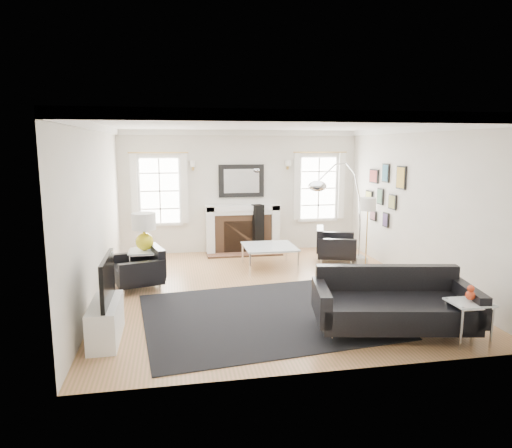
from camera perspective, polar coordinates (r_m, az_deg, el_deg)
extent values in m
plane|color=olive|center=(7.99, 1.41, -8.09)|extent=(6.00, 6.00, 0.00)
cube|color=silver|center=(10.61, -1.87, 4.08)|extent=(5.50, 0.04, 2.80)
cube|color=silver|center=(4.82, 8.77, -2.90)|extent=(5.50, 0.04, 2.80)
cube|color=silver|center=(7.61, -19.26, 1.29)|extent=(0.04, 6.00, 2.80)
cube|color=silver|center=(8.66, 19.57, 2.24)|extent=(0.04, 6.00, 2.80)
cube|color=white|center=(7.61, 1.50, 12.40)|extent=(5.50, 6.00, 0.02)
cube|color=white|center=(7.61, 1.50, 11.95)|extent=(5.50, 6.00, 0.12)
cube|color=white|center=(10.45, -5.75, -0.76)|extent=(0.18, 0.38, 1.10)
cube|color=white|center=(10.67, 2.30, -0.50)|extent=(0.18, 0.38, 1.10)
cube|color=white|center=(10.45, -1.69, 2.06)|extent=(1.70, 0.38, 0.12)
cube|color=white|center=(10.47, -1.69, 1.52)|extent=(1.50, 0.34, 0.10)
cube|color=brown|center=(10.57, -1.69, -1.15)|extent=(1.30, 0.30, 0.90)
cube|color=black|center=(10.49, -1.61, -1.62)|extent=(0.90, 0.10, 0.76)
cube|color=brown|center=(10.40, -1.46, -3.75)|extent=(1.70, 0.50, 0.04)
cube|color=black|center=(10.55, -1.84, 5.41)|extent=(1.05, 0.06, 0.75)
cube|color=white|center=(10.52, -1.81, 5.40)|extent=(0.82, 0.02, 0.55)
cube|color=white|center=(10.46, -11.94, 4.07)|extent=(1.00, 0.05, 1.60)
cube|color=white|center=(10.44, -11.94, 4.05)|extent=(0.84, 0.02, 1.44)
cube|color=white|center=(10.39, -15.00, 4.19)|extent=(0.14, 0.05, 1.55)
cube|color=white|center=(10.36, -8.91, 4.39)|extent=(0.14, 0.05, 1.55)
cube|color=white|center=(11.00, 7.76, 4.46)|extent=(1.00, 0.05, 1.60)
cube|color=white|center=(10.97, 7.81, 4.45)|extent=(0.84, 0.02, 1.44)
cube|color=white|center=(10.74, 5.13, 4.65)|extent=(0.14, 0.05, 1.55)
cube|color=white|center=(11.09, 10.64, 4.68)|extent=(0.14, 0.05, 1.55)
cube|color=black|center=(9.13, 17.70, 5.54)|extent=(0.03, 0.34, 0.44)
cube|color=#BB9031|center=(9.12, 17.60, 5.54)|extent=(0.01, 0.29, 0.39)
cube|color=black|center=(9.70, 15.91, 6.15)|extent=(0.03, 0.28, 0.38)
cube|color=#2D637B|center=(9.70, 15.82, 6.15)|extent=(0.01, 0.23, 0.33)
cube|color=black|center=(10.21, 14.53, 5.80)|extent=(0.03, 0.40, 0.30)
cube|color=#A43932|center=(10.20, 14.43, 5.81)|extent=(0.01, 0.35, 0.25)
cube|color=black|center=(9.44, 16.69, 2.66)|extent=(0.03, 0.30, 0.30)
cube|color=olive|center=(9.43, 16.59, 2.66)|extent=(0.01, 0.25, 0.25)
cube|color=black|center=(9.92, 15.27, 3.35)|extent=(0.03, 0.26, 0.34)
cube|color=#416D4E|center=(9.92, 15.18, 3.35)|extent=(0.01, 0.21, 0.29)
cube|color=black|center=(10.43, 13.96, 3.42)|extent=(0.03, 0.32, 0.24)
cube|color=#BFBC52|center=(10.42, 13.87, 3.42)|extent=(0.01, 0.27, 0.19)
cube|color=black|center=(9.72, 15.91, 0.51)|extent=(0.03, 0.24, 0.30)
cube|color=#432F5F|center=(9.71, 15.82, 0.51)|extent=(0.01, 0.19, 0.25)
cube|color=black|center=(10.25, 14.44, 1.04)|extent=(0.03, 0.28, 0.22)
cube|color=#8C515B|center=(10.24, 14.35, 1.04)|extent=(0.01, 0.23, 0.17)
cube|color=white|center=(6.21, -18.27, -11.47)|extent=(0.35, 1.00, 0.50)
cube|color=black|center=(6.03, -18.08, -6.59)|extent=(0.05, 1.00, 0.58)
cube|color=black|center=(6.80, 0.86, -11.29)|extent=(3.68, 3.18, 0.01)
cube|color=black|center=(6.36, 16.87, -10.39)|extent=(2.09, 1.27, 0.33)
cube|color=black|center=(6.66, 15.96, -7.25)|extent=(1.95, 0.51, 0.54)
cube|color=black|center=(6.11, 8.17, -9.57)|extent=(0.32, 0.94, 0.41)
cube|color=black|center=(6.65, 24.95, -8.81)|extent=(0.32, 0.94, 0.41)
cube|color=black|center=(8.19, -14.54, -6.02)|extent=(0.93, 0.93, 0.28)
cube|color=black|center=(8.21, -12.27, -4.39)|extent=(0.33, 0.77, 0.47)
cube|color=black|center=(8.52, -15.10, -4.64)|extent=(0.76, 0.31, 0.36)
cube|color=black|center=(7.80, -14.01, -5.92)|extent=(0.76, 0.31, 0.36)
cube|color=black|center=(9.88, 9.99, -3.12)|extent=(0.98, 0.98, 0.29)
cube|color=black|center=(9.83, 7.99, -1.86)|extent=(0.37, 0.78, 0.49)
cube|color=black|center=(9.48, 10.09, -2.95)|extent=(0.77, 0.35, 0.37)
cube|color=black|center=(10.23, 9.93, -2.00)|extent=(0.77, 0.35, 0.37)
cube|color=silver|center=(9.20, 1.68, -2.81)|extent=(1.03, 1.03, 0.02)
cylinder|color=silver|center=(8.72, -0.74, -5.00)|extent=(0.04, 0.04, 0.46)
cylinder|color=silver|center=(8.92, 5.30, -4.70)|extent=(0.04, 0.04, 0.46)
cylinder|color=silver|center=(9.62, -1.68, -3.58)|extent=(0.04, 0.04, 0.46)
cylinder|color=silver|center=(9.81, 3.81, -3.35)|extent=(0.04, 0.04, 0.46)
cube|color=silver|center=(8.36, -13.71, -3.28)|extent=(0.56, 0.56, 0.02)
cylinder|color=silver|center=(8.22, -15.39, -5.71)|extent=(0.04, 0.04, 0.61)
cylinder|color=silver|center=(8.19, -12.05, -5.63)|extent=(0.04, 0.04, 0.61)
cylinder|color=silver|center=(8.68, -15.13, -4.88)|extent=(0.04, 0.04, 0.61)
cylinder|color=silver|center=(8.65, -11.96, -4.80)|extent=(0.04, 0.04, 0.61)
cube|color=silver|center=(6.31, 25.15, -8.86)|extent=(0.49, 0.41, 0.02)
cylinder|color=silver|center=(6.16, 24.29, -11.84)|extent=(0.04, 0.04, 0.54)
cylinder|color=silver|center=(6.39, 27.40, -11.29)|extent=(0.04, 0.04, 0.54)
cylinder|color=silver|center=(6.41, 22.58, -10.86)|extent=(0.04, 0.04, 0.54)
cylinder|color=silver|center=(6.64, 25.62, -10.37)|extent=(0.04, 0.04, 0.54)
sphere|color=yellow|center=(8.32, -13.76, -2.16)|extent=(0.31, 0.31, 0.31)
cylinder|color=yellow|center=(8.29, -13.80, -1.10)|extent=(0.04, 0.04, 0.13)
cylinder|color=white|center=(8.26, -13.86, 0.33)|extent=(0.42, 0.42, 0.29)
sphere|color=red|center=(6.29, 25.21, -8.07)|extent=(0.12, 0.12, 0.12)
sphere|color=red|center=(6.26, 25.27, -7.31)|extent=(0.09, 0.09, 0.09)
cube|color=silver|center=(9.74, 12.73, -4.49)|extent=(0.23, 0.37, 0.19)
ellipsoid|color=silver|center=(7.98, 7.69, 4.71)|extent=(0.31, 0.31, 0.19)
cylinder|color=gold|center=(9.14, 13.48, -5.97)|extent=(0.19, 0.19, 0.03)
cylinder|color=gold|center=(8.99, 13.64, -2.02)|extent=(0.02, 0.02, 1.31)
cylinder|color=white|center=(8.88, 13.82, 2.42)|extent=(0.30, 0.30, 0.24)
cube|color=black|center=(10.44, 0.22, -0.64)|extent=(0.27, 0.27, 1.13)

